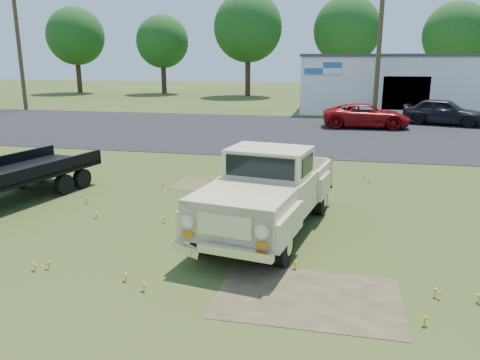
# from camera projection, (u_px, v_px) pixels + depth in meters

# --- Properties ---
(ground) EXTENTS (140.00, 140.00, 0.00)m
(ground) POSITION_uv_depth(u_px,v_px,m) (253.00, 228.00, 10.84)
(ground) COLOR #2F4516
(ground) RESTS_ON ground
(asphalt_lot) EXTENTS (90.00, 14.00, 0.02)m
(asphalt_lot) POSITION_uv_depth(u_px,v_px,m) (305.00, 132.00, 25.04)
(asphalt_lot) COLOR black
(asphalt_lot) RESTS_ON ground
(dirt_patch_a) EXTENTS (3.00, 2.00, 0.01)m
(dirt_patch_a) POSITION_uv_depth(u_px,v_px,m) (308.00, 297.00, 7.70)
(dirt_patch_a) COLOR #473C26
(dirt_patch_a) RESTS_ON ground
(dirt_patch_b) EXTENTS (2.20, 1.60, 0.01)m
(dirt_patch_b) POSITION_uv_depth(u_px,v_px,m) (210.00, 185.00, 14.57)
(dirt_patch_b) COLOR #473C26
(dirt_patch_b) RESTS_ON ground
(commercial_building) EXTENTS (14.20, 8.20, 4.15)m
(commercial_building) POSITION_uv_depth(u_px,v_px,m) (400.00, 83.00, 34.63)
(commercial_building) COLOR white
(commercial_building) RESTS_ON ground
(utility_pole_west) EXTENTS (1.60, 0.30, 9.00)m
(utility_pole_west) POSITION_uv_depth(u_px,v_px,m) (19.00, 48.00, 35.01)
(utility_pole_west) COLOR #44331F
(utility_pole_west) RESTS_ON ground
(utility_pole_mid) EXTENTS (1.60, 0.30, 9.00)m
(utility_pole_mid) POSITION_uv_depth(u_px,v_px,m) (379.00, 46.00, 29.69)
(utility_pole_mid) COLOR #44331F
(utility_pole_mid) RESTS_ON ground
(treeline_a) EXTENTS (6.40, 6.40, 9.52)m
(treeline_a) POSITION_uv_depth(u_px,v_px,m) (76.00, 36.00, 52.84)
(treeline_a) COLOR #3C251B
(treeline_a) RESTS_ON ground
(treeline_b) EXTENTS (5.76, 5.76, 8.57)m
(treeline_b) POSITION_uv_depth(u_px,v_px,m) (162.00, 42.00, 51.90)
(treeline_b) COLOR #3C251B
(treeline_b) RESTS_ON ground
(treeline_c) EXTENTS (7.04, 7.04, 10.47)m
(treeline_c) POSITION_uv_depth(u_px,v_px,m) (248.00, 28.00, 48.12)
(treeline_c) COLOR #3C251B
(treeline_c) RESTS_ON ground
(treeline_d) EXTENTS (6.72, 6.72, 10.00)m
(treeline_d) POSITION_uv_depth(u_px,v_px,m) (347.00, 30.00, 47.09)
(treeline_d) COLOR #3C251B
(treeline_d) RESTS_ON ground
(treeline_e) EXTENTS (6.08, 6.08, 9.04)m
(treeline_e) POSITION_uv_depth(u_px,v_px,m) (456.00, 35.00, 43.79)
(treeline_e) COLOR #3C251B
(treeline_e) RESTS_ON ground
(vintage_pickup_truck) EXTENTS (2.93, 5.60, 1.93)m
(vintage_pickup_truck) POSITION_uv_depth(u_px,v_px,m) (269.00, 190.00, 10.43)
(vintage_pickup_truck) COLOR #C4BF83
(vintage_pickup_truck) RESTS_ON ground
(flatbed_trailer) EXTENTS (3.26, 6.39, 1.66)m
(flatbed_trailer) POSITION_uv_depth(u_px,v_px,m) (2.00, 173.00, 12.57)
(flatbed_trailer) COLOR black
(flatbed_trailer) RESTS_ON ground
(red_pickup) EXTENTS (4.91, 2.42, 1.34)m
(red_pickup) POSITION_uv_depth(u_px,v_px,m) (366.00, 116.00, 26.52)
(red_pickup) COLOR maroon
(red_pickup) RESTS_ON ground
(dark_sedan) EXTENTS (4.89, 3.11, 1.55)m
(dark_sedan) POSITION_uv_depth(u_px,v_px,m) (443.00, 112.00, 27.66)
(dark_sedan) COLOR black
(dark_sedan) RESTS_ON ground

